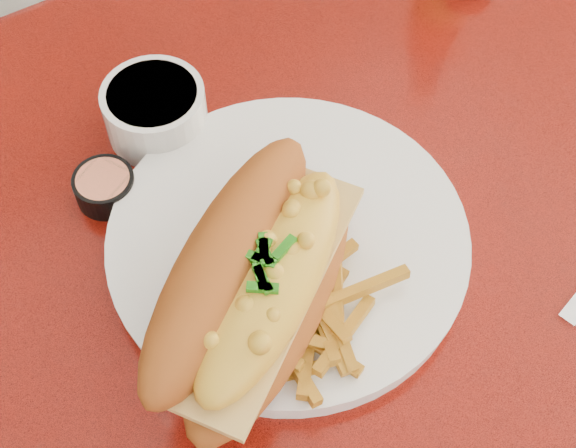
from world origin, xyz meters
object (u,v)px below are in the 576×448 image
mac_hoagie (256,282)px  sauce_cup_left (105,186)px  dinner_plate (288,242)px  gravy_ramekin (155,111)px  fork (362,241)px  diner_table (366,278)px  booth_bench_far (106,38)px

mac_hoagie → sauce_cup_left: 0.19m
dinner_plate → gravy_ramekin: 0.18m
fork → sauce_cup_left: 0.23m
dinner_plate → fork: 0.06m
dinner_plate → sauce_cup_left: bearing=129.4°
gravy_ramekin → sauce_cup_left: size_ratio=1.64×
diner_table → sauce_cup_left: bearing=150.2°
diner_table → booth_bench_far: size_ratio=1.03×
dinner_plate → booth_bench_far: bearing=82.8°
dinner_plate → sauce_cup_left: size_ratio=5.93×
dinner_plate → sauce_cup_left: (-0.11, 0.13, 0.00)m
mac_hoagie → sauce_cup_left: (-0.05, 0.18, -0.05)m
sauce_cup_left → mac_hoagie: bearing=-73.7°
booth_bench_far → mac_hoagie: booth_bench_far is taller
booth_bench_far → dinner_plate: (-0.10, -0.82, 0.49)m
diner_table → gravy_ramekin: (-0.14, 0.16, 0.19)m
diner_table → dinner_plate: bearing=-174.4°
mac_hoagie → gravy_ramekin: size_ratio=2.77×
booth_bench_far → dinner_plate: 0.96m
mac_hoagie → gravy_ramekin: mac_hoagie is taller
booth_bench_far → fork: (-0.05, -0.86, 0.50)m
mac_hoagie → fork: bearing=-29.3°
diner_table → dinner_plate: 0.20m
booth_bench_far → sauce_cup_left: booth_bench_far is taller
diner_table → sauce_cup_left: 0.30m
diner_table → fork: (-0.05, -0.05, 0.18)m
booth_bench_far → diner_table: bearing=-90.0°
fork → gravy_ramekin: gravy_ramekin is taller
mac_hoagie → gravy_ramekin: 0.22m
gravy_ramekin → sauce_cup_left: (-0.07, -0.04, -0.01)m
fork → gravy_ramekin: (-0.08, 0.21, 0.01)m
fork → sauce_cup_left: size_ratio=2.42×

